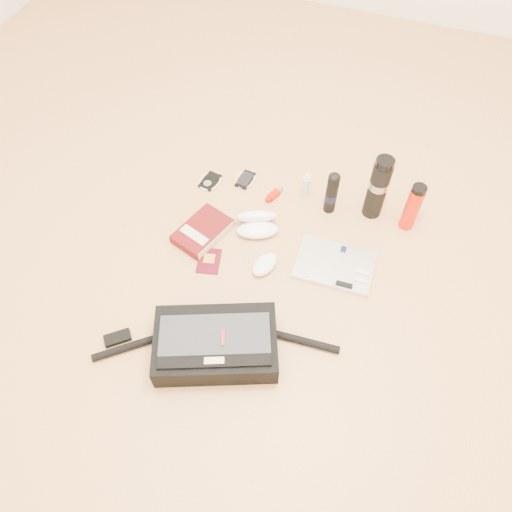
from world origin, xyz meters
The scene contains 14 objects.
ground centered at (0.00, 0.00, 0.00)m, with size 4.00×4.00×0.00m, color tan.
messenger_bag centered at (-0.06, -0.31, 0.05)m, with size 0.79×0.39×0.12m.
laptop centered at (0.24, 0.17, 0.01)m, with size 0.30×0.22×0.03m.
book centered at (-0.30, 0.14, 0.02)m, with size 0.21×0.26×0.04m.
passport centered at (-0.22, 0.03, 0.00)m, with size 0.11×0.14×0.01m.
mouse centered at (-0.01, 0.07, 0.02)m, with size 0.11×0.14×0.04m.
sunglasses_case centered at (-0.10, 0.24, 0.03)m, with size 0.21×0.19×0.10m.
ipod centered at (-0.38, 0.41, 0.01)m, with size 0.10×0.11×0.01m.
phone centered at (-0.24, 0.47, 0.01)m, with size 0.09×0.11×0.01m.
inhaler centered at (-0.09, 0.43, 0.01)m, with size 0.06×0.10×0.03m.
spray_bottle centered at (0.02, 0.48, 0.05)m, with size 0.03×0.03×0.12m.
aerosol_can centered at (0.14, 0.44, 0.10)m, with size 0.06×0.06×0.20m.
thermos_black centered at (0.31, 0.48, 0.15)m, with size 0.10×0.10×0.29m.
thermos_red centered at (0.46, 0.46, 0.11)m, with size 0.06×0.06×0.23m.
Camera 1 is at (0.32, -0.93, 1.59)m, focal length 35.00 mm.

